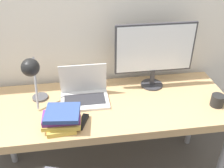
# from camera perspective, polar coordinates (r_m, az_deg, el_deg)

# --- Properties ---
(wall_back) EXTENTS (8.00, 0.05, 2.60)m
(wall_back) POSITION_cam_1_polar(r_m,az_deg,el_deg) (1.97, -2.70, 15.65)
(wall_back) COLOR silver
(wall_back) RESTS_ON ground_plane
(desk) EXTENTS (1.76, 0.66, 0.76)m
(desk) POSITION_cam_1_polar(r_m,az_deg,el_deg) (1.89, -0.98, -5.81)
(desk) COLOR tan
(desk) RESTS_ON ground_plane
(laptop) EXTENTS (0.34, 0.24, 0.25)m
(laptop) POSITION_cam_1_polar(r_m,az_deg,el_deg) (1.88, -6.06, -1.95)
(laptop) COLOR silver
(laptop) RESTS_ON desk
(monitor) EXTENTS (0.59, 0.17, 0.50)m
(monitor) POSITION_cam_1_polar(r_m,az_deg,el_deg) (1.94, 9.28, 7.07)
(monitor) COLOR #333338
(monitor) RESTS_ON desk
(desk_lamp) EXTENTS (0.11, 0.26, 0.39)m
(desk_lamp) POSITION_cam_1_polar(r_m,az_deg,el_deg) (1.72, -17.03, 2.46)
(desk_lamp) COLOR #4C4C51
(desk_lamp) RESTS_ON desk
(book_stack) EXTENTS (0.24, 0.21, 0.12)m
(book_stack) POSITION_cam_1_polar(r_m,az_deg,el_deg) (1.65, -10.87, -7.55)
(book_stack) COLOR gold
(book_stack) RESTS_ON desk
(tv_remote) EXTENTS (0.09, 0.15, 0.02)m
(tv_remote) POSITION_cam_1_polar(r_m,az_deg,el_deg) (1.69, -6.39, -8.17)
(tv_remote) COLOR black
(tv_remote) RESTS_ON desk
(mug) EXTENTS (0.13, 0.09, 0.08)m
(mug) POSITION_cam_1_polar(r_m,az_deg,el_deg) (1.95, 22.03, -3.33)
(mug) COLOR black
(mug) RESTS_ON desk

